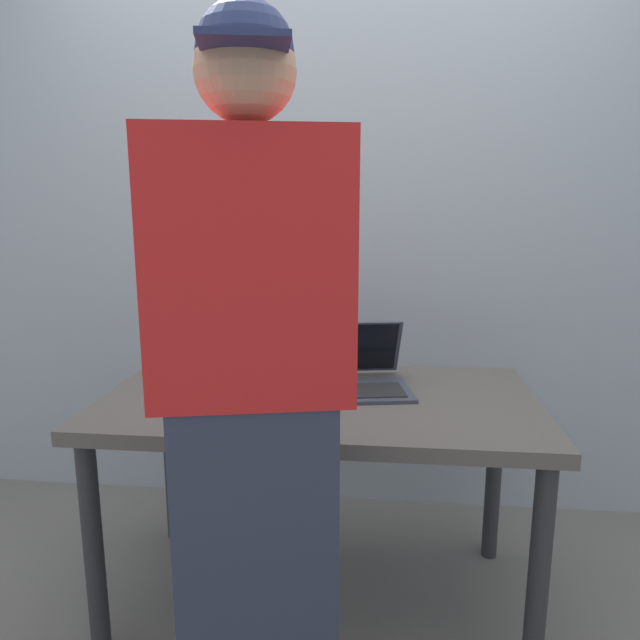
% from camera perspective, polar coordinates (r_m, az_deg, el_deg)
% --- Properties ---
extents(ground_plane, '(8.00, 8.00, 0.00)m').
position_cam_1_polar(ground_plane, '(2.25, -0.08, -25.77)').
color(ground_plane, slate).
rests_on(ground_plane, ground).
extents(desk, '(1.40, 0.76, 0.75)m').
position_cam_1_polar(desk, '(1.92, -0.09, -9.82)').
color(desk, '#56514C').
rests_on(desk, ground).
extents(laptop, '(0.39, 0.40, 0.21)m').
position_cam_1_polar(laptop, '(1.97, 3.75, -5.30)').
color(laptop, '#383D4C').
rests_on(laptop, desk).
extents(beer_bottle_green, '(0.08, 0.08, 0.28)m').
position_cam_1_polar(beer_bottle_green, '(2.08, -2.39, -2.66)').
color(beer_bottle_green, brown).
rests_on(beer_bottle_green, desk).
extents(beer_bottle_amber, '(0.07, 0.07, 0.29)m').
position_cam_1_polar(beer_bottle_amber, '(2.05, -5.82, -3.00)').
color(beer_bottle_amber, '#333333').
rests_on(beer_bottle_amber, desk).
extents(beer_bottle_brown, '(0.06, 0.06, 0.31)m').
position_cam_1_polar(beer_bottle_brown, '(2.18, -0.92, -1.58)').
color(beer_bottle_brown, '#1E5123').
rests_on(beer_bottle_brown, desk).
extents(beer_bottle_dark, '(0.07, 0.07, 0.30)m').
position_cam_1_polar(beer_bottle_dark, '(2.12, -5.10, -2.06)').
color(beer_bottle_dark, '#472B14').
rests_on(beer_bottle_dark, desk).
extents(person_figure, '(0.45, 0.33, 1.75)m').
position_cam_1_polar(person_figure, '(1.29, -6.55, -10.07)').
color(person_figure, '#2D3347').
rests_on(person_figure, ground).
extents(coffee_mug, '(0.12, 0.08, 0.10)m').
position_cam_1_polar(coffee_mug, '(1.83, -9.53, -6.64)').
color(coffee_mug, '#BF4C33').
rests_on(coffee_mug, desk).
extents(back_wall, '(6.00, 0.10, 2.60)m').
position_cam_1_polar(back_wall, '(2.55, 1.76, 10.08)').
color(back_wall, '#99A3AD').
rests_on(back_wall, ground).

